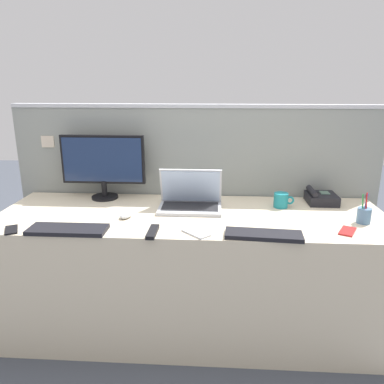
{
  "coord_description": "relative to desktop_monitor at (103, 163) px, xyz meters",
  "views": [
    {
      "loc": [
        0.13,
        -2.09,
        1.51
      ],
      "look_at": [
        0.0,
        0.05,
        0.87
      ],
      "focal_mm": 35.14,
      "sensor_mm": 36.0,
      "label": 1
    }
  ],
  "objects": [
    {
      "name": "ground_plane",
      "position": [
        0.6,
        -0.28,
        -0.99
      ],
      "size": [
        10.0,
        10.0,
        0.0
      ],
      "primitive_type": "plane",
      "color": "#424751"
    },
    {
      "name": "desk",
      "position": [
        0.6,
        -0.28,
        -0.62
      ],
      "size": [
        2.29,
        0.76,
        0.75
      ],
      "primitive_type": "cube",
      "color": "beige",
      "rests_on": "ground_plane"
    },
    {
      "name": "cubicle_divider",
      "position": [
        0.6,
        0.14,
        -0.31
      ],
      "size": [
        2.46,
        0.08,
        1.36
      ],
      "color": "gray",
      "rests_on": "ground_plane"
    },
    {
      "name": "desktop_monitor",
      "position": [
        0.0,
        0.0,
        0.0
      ],
      "size": [
        0.55,
        0.17,
        0.42
      ],
      "color": "black",
      "rests_on": "desk"
    },
    {
      "name": "laptop",
      "position": [
        0.59,
        -0.18,
        -0.18
      ],
      "size": [
        0.38,
        0.25,
        0.24
      ],
      "color": "#B2B5BC",
      "rests_on": "desk"
    },
    {
      "name": "desk_phone",
      "position": [
        1.41,
        -0.02,
        -0.21
      ],
      "size": [
        0.18,
        0.19,
        0.1
      ],
      "color": "black",
      "rests_on": "desk"
    },
    {
      "name": "keyboard_main",
      "position": [
        0.98,
        -0.6,
        -0.23
      ],
      "size": [
        0.39,
        0.16,
        0.02
      ],
      "primitive_type": "cube",
      "rotation": [
        0.0,
        0.0,
        -0.08
      ],
      "color": "black",
      "rests_on": "desk"
    },
    {
      "name": "keyboard_spare",
      "position": [
        -0.03,
        -0.6,
        -0.23
      ],
      "size": [
        0.41,
        0.15,
        0.02
      ],
      "primitive_type": "cube",
      "rotation": [
        0.0,
        0.0,
        0.0
      ],
      "color": "black",
      "rests_on": "desk"
    },
    {
      "name": "computer_mouse_right_hand",
      "position": [
        0.23,
        -0.37,
        -0.22
      ],
      "size": [
        0.08,
        0.11,
        0.03
      ],
      "primitive_type": "ellipsoid",
      "rotation": [
        0.0,
        0.0,
        -0.22
      ],
      "color": "silver",
      "rests_on": "desk"
    },
    {
      "name": "pen_cup",
      "position": [
        1.56,
        -0.37,
        -0.19
      ],
      "size": [
        0.07,
        0.07,
        0.18
      ],
      "color": "#4C7093",
      "rests_on": "desk"
    },
    {
      "name": "cell_phone_silver_slab",
      "position": [
        0.64,
        -0.58,
        -0.24
      ],
      "size": [
        0.16,
        0.16,
        0.01
      ],
      "primitive_type": "cube",
      "rotation": [
        0.0,
        0.0,
        0.77
      ],
      "color": "#B7BAC1",
      "rests_on": "desk"
    },
    {
      "name": "cell_phone_black_slab",
      "position": [
        -0.33,
        -0.6,
        -0.24
      ],
      "size": [
        0.11,
        0.14,
        0.01
      ],
      "primitive_type": "cube",
      "rotation": [
        0.0,
        0.0,
        0.47
      ],
      "color": "black",
      "rests_on": "desk"
    },
    {
      "name": "cell_phone_red_case",
      "position": [
        1.43,
        -0.51,
        -0.24
      ],
      "size": [
        0.12,
        0.15,
        0.01
      ],
      "primitive_type": "cube",
      "rotation": [
        0.0,
        0.0,
        -0.5
      ],
      "color": "#B22323",
      "rests_on": "desk"
    },
    {
      "name": "tv_remote",
      "position": [
        0.42,
        -0.6,
        -0.23
      ],
      "size": [
        0.05,
        0.17,
        0.02
      ],
      "primitive_type": "cube",
      "rotation": [
        0.0,
        0.0,
        -0.01
      ],
      "color": "black",
      "rests_on": "desk"
    },
    {
      "name": "coffee_mug",
      "position": [
        1.15,
        -0.12,
        -0.2
      ],
      "size": [
        0.13,
        0.09,
        0.09
      ],
      "color": "#197A84",
      "rests_on": "desk"
    }
  ]
}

